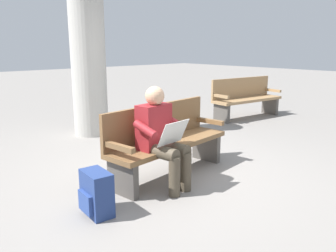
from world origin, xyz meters
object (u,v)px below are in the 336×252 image
object	(u,v)px
backpack	(96,194)
person_seated	(161,135)
bench_far	(245,97)
bench_near	(166,140)
support_pillar	(87,41)

from	to	relation	value
backpack	person_seated	bearing A→B (deg)	-173.98
person_seated	backpack	size ratio (longest dim) A/B	2.67
backpack	bench_far	world-z (taller)	bench_far
person_seated	backpack	distance (m)	1.02
person_seated	bench_far	xyz separation A→B (m)	(-4.08, -1.75, -0.17)
bench_near	person_seated	world-z (taller)	person_seated
person_seated	bench_far	bearing A→B (deg)	-163.57
bench_near	person_seated	bearing A→B (deg)	34.12
person_seated	bench_far	world-z (taller)	person_seated
backpack	bench_far	xyz separation A→B (m)	(-5.00, -1.85, 0.24)
person_seated	bench_far	size ratio (longest dim) A/B	0.64
bench_near	support_pillar	bearing A→B (deg)	-105.02
bench_near	backpack	bearing A→B (deg)	9.79
bench_near	support_pillar	distance (m)	2.81
bench_near	support_pillar	world-z (taller)	support_pillar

